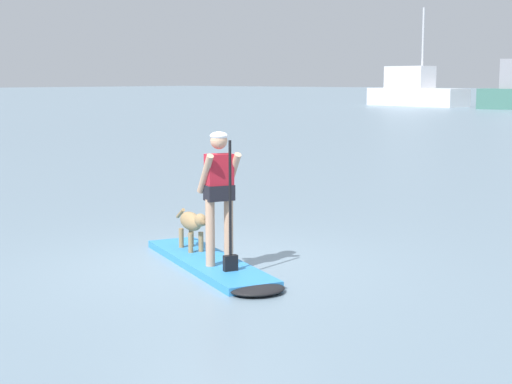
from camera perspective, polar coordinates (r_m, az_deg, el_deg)
ground_plane at (r=10.65m, az=-3.46°, el=-5.39°), size 400.00×400.00×0.00m
paddleboard at (r=10.43m, az=-3.00°, el=-5.39°), size 3.28×2.00×0.10m
person_paddler at (r=10.08m, az=-2.66°, el=0.27°), size 0.68×0.60×1.74m
dog at (r=11.10m, az=-4.67°, el=-2.26°), size 1.02×0.52×0.58m
moored_boat_center at (r=75.50m, az=11.43°, el=7.20°), size 10.66×5.14×8.99m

